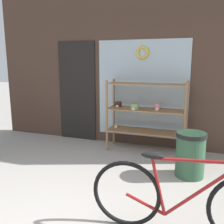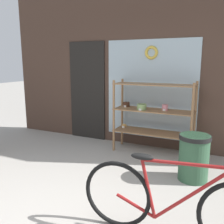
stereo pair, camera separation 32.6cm
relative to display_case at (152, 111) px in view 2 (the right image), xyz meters
The scene contains 4 objects.
storefront_facade 1.23m from the display_case, 134.45° to the left, with size 6.11×0.13×3.92m.
display_case is the anchor object (origin of this frame).
bicycle 2.42m from the display_case, 69.01° to the right, with size 1.83×0.46×0.84m.
trash_bin 1.28m from the display_case, 43.59° to the right, with size 0.44×0.44×0.67m.
Camera 2 is at (1.57, -1.77, 1.68)m, focal length 40.00 mm.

